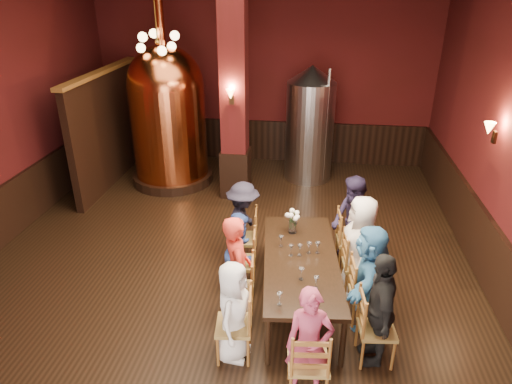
# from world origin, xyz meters

# --- Properties ---
(room) EXTENTS (10.00, 10.02, 4.50)m
(room) POSITION_xyz_m (0.00, 0.00, 2.25)
(room) COLOR black
(room) RESTS_ON ground
(wainscot_right) EXTENTS (0.08, 9.90, 1.00)m
(wainscot_right) POSITION_xyz_m (3.96, 0.00, 0.50)
(wainscot_right) COLOR black
(wainscot_right) RESTS_ON ground
(wainscot_back) EXTENTS (7.90, 0.08, 1.00)m
(wainscot_back) POSITION_xyz_m (0.00, 4.96, 0.50)
(wainscot_back) COLOR black
(wainscot_back) RESTS_ON ground
(column) EXTENTS (0.58, 0.58, 4.50)m
(column) POSITION_xyz_m (-0.30, 2.80, 2.25)
(column) COLOR #470F11
(column) RESTS_ON ground
(partition) EXTENTS (0.22, 3.50, 2.40)m
(partition) POSITION_xyz_m (-3.20, 3.20, 1.20)
(partition) COLOR black
(partition) RESTS_ON ground
(pendant_cluster) EXTENTS (0.90, 0.90, 1.70)m
(pendant_cluster) POSITION_xyz_m (-1.80, 2.90, 3.10)
(pendant_cluster) COLOR #A57226
(pendant_cluster) RESTS_ON room
(sconce_wall) EXTENTS (0.20, 0.20, 0.36)m
(sconce_wall) POSITION_xyz_m (3.90, 0.80, 2.20)
(sconce_wall) COLOR black
(sconce_wall) RESTS_ON room
(sconce_column) EXTENTS (0.20, 0.20, 0.36)m
(sconce_column) POSITION_xyz_m (-0.30, 2.50, 2.20)
(sconce_column) COLOR black
(sconce_column) RESTS_ON column
(dining_table) EXTENTS (1.24, 2.49, 0.75)m
(dining_table) POSITION_xyz_m (1.22, -0.68, 0.69)
(dining_table) COLOR black
(dining_table) RESTS_ON ground
(chair_0) EXTENTS (0.50, 0.50, 0.92)m
(chair_0) POSITION_xyz_m (0.47, -1.76, 0.46)
(chair_0) COLOR brown
(chair_0) RESTS_ON ground
(person_0) EXTENTS (0.51, 0.70, 1.32)m
(person_0) POSITION_xyz_m (0.47, -1.76, 0.66)
(person_0) COLOR white
(person_0) RESTS_ON ground
(chair_1) EXTENTS (0.50, 0.50, 0.92)m
(chair_1) POSITION_xyz_m (0.40, -1.10, 0.46)
(chair_1) COLOR brown
(chair_1) RESTS_ON ground
(person_1) EXTENTS (0.54, 0.66, 1.56)m
(person_1) POSITION_xyz_m (0.40, -1.10, 0.78)
(person_1) COLOR red
(person_1) RESTS_ON ground
(chair_2) EXTENTS (0.50, 0.50, 0.92)m
(chair_2) POSITION_xyz_m (0.34, -0.44, 0.46)
(chair_2) COLOR brown
(chair_2) RESTS_ON ground
(person_2) EXTENTS (0.38, 0.65, 1.26)m
(person_2) POSITION_xyz_m (0.34, -0.44, 0.63)
(person_2) COLOR #2A428D
(person_2) RESTS_ON ground
(chair_3) EXTENTS (0.50, 0.50, 0.92)m
(chair_3) POSITION_xyz_m (0.27, 0.23, 0.46)
(chair_3) COLOR brown
(chair_3) RESTS_ON ground
(person_3) EXTENTS (0.58, 0.95, 1.42)m
(person_3) POSITION_xyz_m (0.27, 0.23, 0.71)
(person_3) COLOR black
(person_3) RESTS_ON ground
(chair_4) EXTENTS (0.50, 0.50, 0.92)m
(chair_4) POSITION_xyz_m (2.16, -1.59, 0.46)
(chair_4) COLOR brown
(chair_4) RESTS_ON ground
(person_4) EXTENTS (0.39, 0.88, 1.49)m
(person_4) POSITION_xyz_m (2.16, -1.59, 0.75)
(person_4) COLOR black
(person_4) RESTS_ON ground
(chair_5) EXTENTS (0.50, 0.50, 0.92)m
(chair_5) POSITION_xyz_m (2.10, -0.92, 0.46)
(chair_5) COLOR brown
(chair_5) RESTS_ON ground
(person_5) EXTENTS (0.64, 1.40, 1.45)m
(person_5) POSITION_xyz_m (2.10, -0.92, 0.73)
(person_5) COLOR teal
(person_5) RESTS_ON ground
(chair_6) EXTENTS (0.50, 0.50, 0.92)m
(chair_6) POSITION_xyz_m (2.03, -0.27, 0.46)
(chair_6) COLOR brown
(chair_6) RESTS_ON ground
(person_6) EXTENTS (0.58, 0.80, 1.53)m
(person_6) POSITION_xyz_m (2.03, -0.27, 0.77)
(person_6) COLOR silver
(person_6) RESTS_ON ground
(chair_7) EXTENTS (0.50, 0.50, 0.92)m
(chair_7) POSITION_xyz_m (1.96, 0.40, 0.46)
(chair_7) COLOR brown
(chair_7) RESTS_ON ground
(person_7) EXTENTS (0.65, 0.83, 1.53)m
(person_7) POSITION_xyz_m (1.96, 0.40, 0.76)
(person_7) COLOR #211A34
(person_7) RESTS_ON ground
(chair_8) EXTENTS (0.50, 0.50, 0.92)m
(chair_8) POSITION_xyz_m (1.37, -2.22, 0.46)
(chair_8) COLOR brown
(chair_8) RESTS_ON ground
(person_8) EXTENTS (0.53, 0.37, 1.39)m
(person_8) POSITION_xyz_m (1.37, -2.22, 0.69)
(person_8) COLOR #AC3959
(person_8) RESTS_ON ground
(copper_kettle) EXTENTS (1.90, 1.90, 4.25)m
(copper_kettle) POSITION_xyz_m (-1.85, 3.31, 1.55)
(copper_kettle) COLOR black
(copper_kettle) RESTS_ON ground
(steel_vessel) EXTENTS (1.08, 1.08, 2.56)m
(steel_vessel) POSITION_xyz_m (1.19, 3.90, 1.28)
(steel_vessel) COLOR #B2B2B7
(steel_vessel) RESTS_ON ground
(rose_vase) EXTENTS (0.23, 0.23, 0.38)m
(rose_vase) POSITION_xyz_m (1.05, 0.01, 1.00)
(rose_vase) COLOR white
(rose_vase) RESTS_ON dining_table
(wine_glass_0) EXTENTS (0.07, 0.07, 0.17)m
(wine_glass_0) POSITION_xyz_m (1.24, -1.14, 0.83)
(wine_glass_0) COLOR white
(wine_glass_0) RESTS_ON dining_table
(wine_glass_1) EXTENTS (0.07, 0.07, 0.17)m
(wine_glass_1) POSITION_xyz_m (1.43, -0.50, 0.83)
(wine_glass_1) COLOR white
(wine_glass_1) RESTS_ON dining_table
(wine_glass_2) EXTENTS (0.07, 0.07, 0.17)m
(wine_glass_2) POSITION_xyz_m (0.92, -0.40, 0.83)
(wine_glass_2) COLOR white
(wine_glass_2) RESTS_ON dining_table
(wine_glass_3) EXTENTS (0.07, 0.07, 0.17)m
(wine_glass_3) POSITION_xyz_m (1.32, -0.52, 0.83)
(wine_glass_3) COLOR white
(wine_glass_3) RESTS_ON dining_table
(wine_glass_4) EXTENTS (0.07, 0.07, 0.17)m
(wine_glass_4) POSITION_xyz_m (1.07, -0.62, 0.83)
(wine_glass_4) COLOR white
(wine_glass_4) RESTS_ON dining_table
(wine_glass_5) EXTENTS (0.07, 0.07, 0.17)m
(wine_glass_5) POSITION_xyz_m (1.19, -0.60, 0.83)
(wine_glass_5) COLOR white
(wine_glass_5) RESTS_ON dining_table
(wine_glass_6) EXTENTS (0.07, 0.07, 0.17)m
(wine_glass_6) POSITION_xyz_m (1.09, 0.01, 0.83)
(wine_glass_6) COLOR white
(wine_glass_6) RESTS_ON dining_table
(wine_glass_7) EXTENTS (0.07, 0.07, 0.17)m
(wine_glass_7) POSITION_xyz_m (1.01, -1.68, 0.83)
(wine_glass_7) COLOR white
(wine_glass_7) RESTS_ON dining_table
(wine_glass_8) EXTENTS (0.07, 0.07, 0.17)m
(wine_glass_8) POSITION_xyz_m (1.42, -1.31, 0.83)
(wine_glass_8) COLOR white
(wine_glass_8) RESTS_ON dining_table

